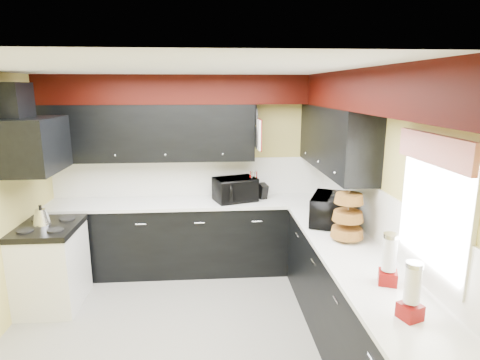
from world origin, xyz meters
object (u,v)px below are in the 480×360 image
at_px(utensil_crock, 253,195).
at_px(toaster_oven, 236,189).
at_px(kettle, 41,217).
at_px(microwave, 331,210).
at_px(knife_block, 263,191).

bearing_deg(utensil_crock, toaster_oven, 177.00).
relative_size(utensil_crock, kettle, 0.82).
height_order(microwave, knife_block, microwave).
bearing_deg(toaster_oven, utensil_crock, -21.30).
relative_size(microwave, kettle, 2.95).
bearing_deg(microwave, toaster_oven, 68.55).
bearing_deg(kettle, microwave, -4.85).
height_order(utensil_crock, kettle, utensil_crock).
height_order(toaster_oven, microwave, microwave).
relative_size(toaster_oven, microwave, 0.93).
distance_m(toaster_oven, kettle, 2.24).
bearing_deg(knife_block, microwave, -79.88).
height_order(microwave, kettle, microwave).
xyz_separation_m(microwave, kettle, (-3.07, 0.26, -0.09)).
height_order(knife_block, kettle, knife_block).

